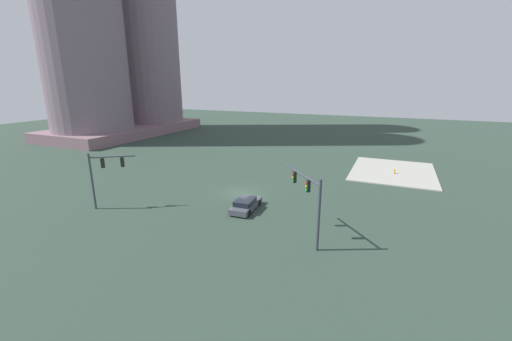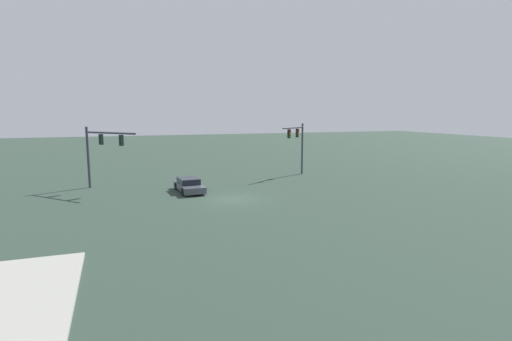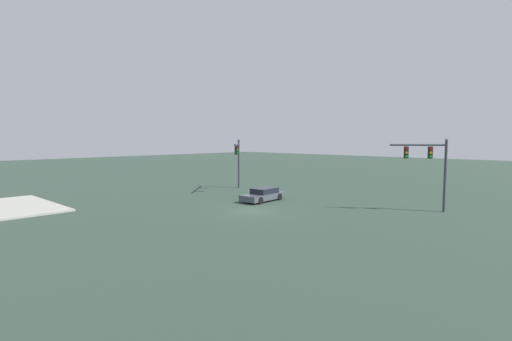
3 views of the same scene
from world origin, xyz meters
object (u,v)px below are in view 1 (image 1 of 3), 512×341
traffic_signal_near_corner (309,194)px  traffic_signal_opposite_side (103,171)px  sedan_car_approaching (246,204)px  fire_hydrant_on_curb (394,171)px

traffic_signal_near_corner → traffic_signal_opposite_side: traffic_signal_opposite_side is taller
traffic_signal_near_corner → traffic_signal_opposite_side: 20.54m
sedan_car_approaching → traffic_signal_opposite_side: bearing=108.4°
traffic_signal_near_corner → sedan_car_approaching: bearing=20.7°
traffic_signal_near_corner → fire_hydrant_on_curb: (23.53, -6.10, -3.47)m
traffic_signal_opposite_side → fire_hydrant_on_curb: traffic_signal_opposite_side is taller
fire_hydrant_on_curb → sedan_car_approaching: bearing=145.8°
fire_hydrant_on_curb → traffic_signal_near_corner: bearing=165.5°
traffic_signal_opposite_side → traffic_signal_near_corner: bearing=-31.4°
traffic_signal_near_corner → fire_hydrant_on_curb: 24.55m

